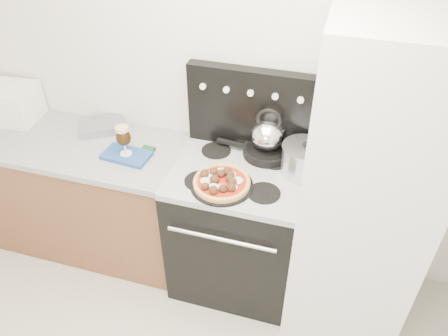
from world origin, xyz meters
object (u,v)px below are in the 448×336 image
at_px(beer_glass, 124,141).
at_px(skillet, 267,151).
at_px(toaster_oven, 8,103).
at_px(stock_pot, 303,160).
at_px(stove_body, 237,229).
at_px(fridge, 366,192).
at_px(tea_kettle, 268,132).
at_px(pizza_pan, 222,185).
at_px(pizza, 222,181).
at_px(base_cabinet, 86,196).
at_px(oven_mitt, 126,155).

bearing_deg(beer_glass, skillet, 16.05).
relative_size(toaster_oven, stock_pot, 1.58).
xyz_separation_m(stove_body, stock_pot, (0.35, 0.09, 0.57)).
xyz_separation_m(fridge, tea_kettle, (-0.58, 0.22, 0.13)).
bearing_deg(pizza_pan, toaster_oven, 168.97).
bearing_deg(tea_kettle, toaster_oven, 174.95).
relative_size(fridge, pizza, 6.09).
xyz_separation_m(stove_body, pizza_pan, (-0.06, -0.15, 0.49)).
xyz_separation_m(toaster_oven, pizza, (1.58, -0.31, -0.07)).
bearing_deg(toaster_oven, beer_glass, -17.32).
xyz_separation_m(base_cabinet, skillet, (1.23, 0.17, 0.52)).
height_order(toaster_oven, stock_pot, toaster_oven).
bearing_deg(toaster_oven, pizza, -17.05).
xyz_separation_m(pizza, skillet, (0.18, 0.35, -0.01)).
relative_size(toaster_oven, pizza_pan, 1.09).
height_order(tea_kettle, stock_pot, tea_kettle).
height_order(fridge, tea_kettle, fridge).
height_order(stove_body, pizza_pan, pizza_pan).
relative_size(fridge, beer_glass, 9.85).
relative_size(stove_body, fridge, 0.46).
distance_m(oven_mitt, beer_glass, 0.11).
distance_m(stove_body, stock_pot, 0.67).
distance_m(beer_glass, pizza_pan, 0.65).
height_order(oven_mitt, skillet, skillet).
xyz_separation_m(base_cabinet, pizza, (1.05, -0.18, 0.52)).
relative_size(oven_mitt, pizza, 0.91).
xyz_separation_m(stove_body, fridge, (0.70, -0.03, 0.51)).
distance_m(base_cabinet, beer_glass, 0.72).
bearing_deg(skillet, stove_body, -121.33).
distance_m(toaster_oven, stock_pot, 1.98).
xyz_separation_m(base_cabinet, oven_mitt, (0.42, -0.06, 0.48)).
xyz_separation_m(fridge, stock_pot, (-0.35, 0.11, 0.06)).
xyz_separation_m(beer_glass, skillet, (0.81, 0.23, -0.08)).
height_order(base_cabinet, fridge, fridge).
xyz_separation_m(base_cabinet, fridge, (1.80, -0.05, 0.52)).
relative_size(tea_kettle, stock_pot, 0.93).
bearing_deg(base_cabinet, tea_kettle, 8.00).
bearing_deg(stock_pot, pizza, -149.14).
relative_size(oven_mitt, beer_glass, 1.47).
height_order(pizza, skillet, pizza).
height_order(fridge, oven_mitt, fridge).
height_order(fridge, pizza, fridge).
xyz_separation_m(beer_glass, pizza_pan, (0.63, -0.12, -0.09)).
height_order(stove_body, oven_mitt, oven_mitt).
bearing_deg(stove_body, base_cabinet, 178.70).
relative_size(base_cabinet, pizza_pan, 4.19).
relative_size(fridge, toaster_oven, 5.05).
bearing_deg(beer_glass, pizza_pan, -10.64).
bearing_deg(stove_body, pizza, -109.61).
relative_size(pizza_pan, tea_kettle, 1.56).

